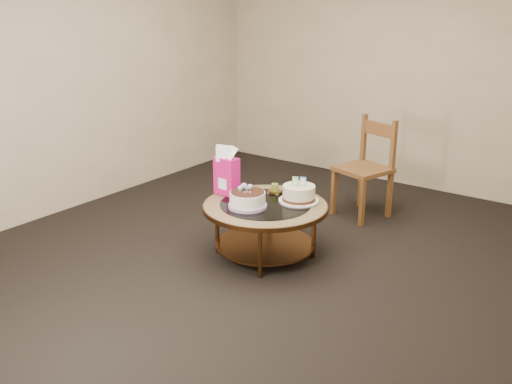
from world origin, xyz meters
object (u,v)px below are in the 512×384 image
Objects in this scene: cream_cake at (299,194)px; decorated_cake at (247,200)px; coffee_table at (265,213)px; dining_chair at (366,167)px; gift_bag at (227,171)px.

decorated_cake is at bearing -150.72° from cream_cake.
coffee_table is 1.36m from dining_chair.
cream_cake is (0.26, 0.36, 0.01)m from decorated_cake.
gift_bag is 0.43× the size of dining_chair.
decorated_cake is 0.39m from gift_bag.
decorated_cake is 0.32× the size of dining_chair.
dining_chair reaches higher than coffee_table.
cream_cake reaches higher than coffee_table.
coffee_table is at bearing 3.50° from gift_bag.
coffee_table is 0.22m from decorated_cake.
dining_chair is at bearing 62.27° from cream_cake.
coffee_table is at bearing 65.70° from decorated_cake.
coffee_table is 3.09× the size of cream_cake.
dining_chair reaches higher than cream_cake.
decorated_cake is 0.44m from cream_cake.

